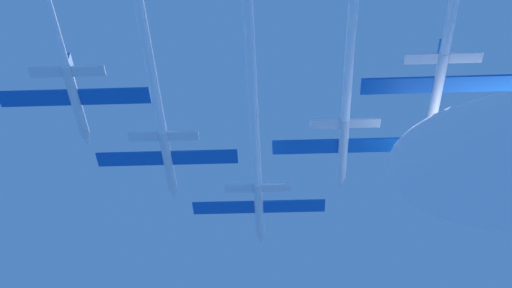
{
  "coord_description": "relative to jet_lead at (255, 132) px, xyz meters",
  "views": [
    {
      "loc": [
        3.31,
        -98.48,
        -75.85
      ],
      "look_at": [
        0.25,
        -14.74,
        0.15
      ],
      "focal_mm": 54.46,
      "sensor_mm": 36.0,
      "label": 1
    }
  ],
  "objects": [
    {
      "name": "jet_left_outer",
      "position": [
        -24.53,
        -18.85,
        1.07
      ],
      "size": [
        20.94,
        52.35,
        3.47
      ],
      "color": "silver"
    },
    {
      "name": "jet_right_wing",
      "position": [
        12.89,
        -9.54,
        1.48
      ],
      "size": [
        20.94,
        58.11,
        3.47
      ],
      "color": "silver"
    },
    {
      "name": "jet_lead",
      "position": [
        0.0,
        0.0,
        0.0
      ],
      "size": [
        20.94,
        64.47,
        3.47
      ],
      "color": "silver"
    },
    {
      "name": "jet_left_wing",
      "position": [
        -13.19,
        -11.63,
        0.5
      ],
      "size": [
        20.94,
        64.34,
        3.47
      ],
      "color": "silver"
    },
    {
      "name": "jet_right_outer",
      "position": [
        25.12,
        -20.93,
        1.11
      ],
      "size": [
        20.94,
        55.96,
        3.47
      ],
      "color": "silver"
    }
  ]
}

